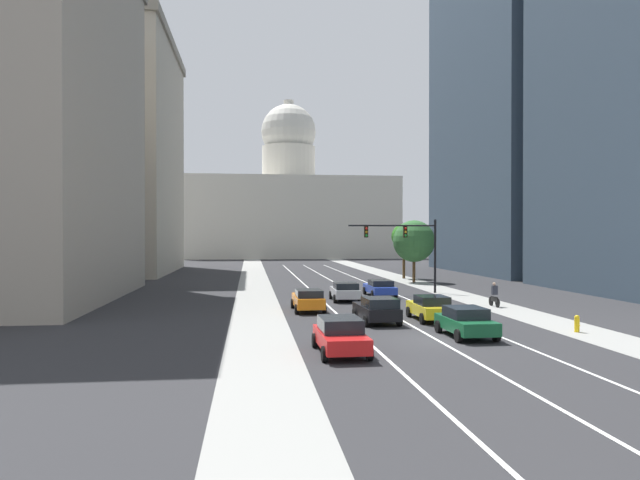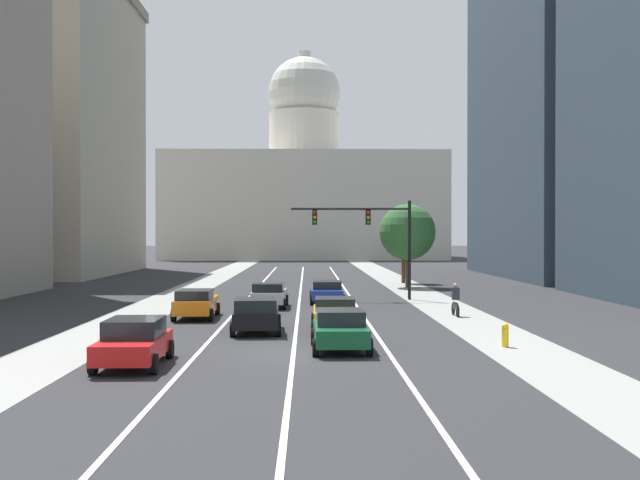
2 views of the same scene
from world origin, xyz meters
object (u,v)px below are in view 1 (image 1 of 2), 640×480
object	(u,v)px
capitol_building	(289,209)
cyclist	(494,295)
car_blue	(380,288)
street_tree_far_right	(404,237)
car_yellow	(431,308)
car_black	(377,309)
car_orange	(308,299)
car_silver	(345,291)
car_green	(466,321)
car_red	(340,335)
fire_hydrant	(577,323)
street_tree_mid_right	(414,241)
traffic_signal_mast	(408,240)

from	to	relation	value
capitol_building	cyclist	world-z (taller)	capitol_building
car_blue	cyclist	size ratio (longest dim) A/B	2.78
street_tree_far_right	car_yellow	bearing A→B (deg)	-102.39
car_black	car_orange	world-z (taller)	car_black
car_silver	car_green	bearing A→B (deg)	-166.83
car_green	cyclist	world-z (taller)	cyclist
car_black	cyclist	world-z (taller)	cyclist
car_red	car_silver	xyz separation A→B (m)	(3.41, 19.43, -0.03)
car_black	fire_hydrant	xyz separation A→B (m)	(9.65, -4.32, -0.33)
car_red	street_tree_mid_right	world-z (taller)	street_tree_mid_right
street_tree_mid_right	street_tree_far_right	size ratio (longest dim) A/B	1.05
car_green	traffic_signal_mast	size ratio (longest dim) A/B	0.53
capitol_building	car_orange	world-z (taller)	capitol_building
car_black	fire_hydrant	distance (m)	10.58
car_blue	car_orange	size ratio (longest dim) A/B	1.05
car_yellow	street_tree_far_right	distance (m)	33.39
car_black	car_green	distance (m)	6.00
car_yellow	street_tree_mid_right	world-z (taller)	street_tree_mid_right
car_orange	street_tree_mid_right	xyz separation A→B (m)	(13.57, 21.97, 3.62)
car_yellow	cyclist	xyz separation A→B (m)	(6.47, 5.76, 0.09)
cyclist	capitol_building	bearing A→B (deg)	3.39
car_red	fire_hydrant	world-z (taller)	car_red
car_black	street_tree_far_right	size ratio (longest dim) A/B	0.68
car_yellow	cyclist	distance (m)	8.66
car_blue	car_green	xyz separation A→B (m)	(-0.00, -19.22, 0.05)
car_orange	street_tree_mid_right	bearing A→B (deg)	-32.21
car_red	car_green	size ratio (longest dim) A/B	1.08
car_silver	street_tree_far_right	xyz separation A→B (m)	(10.52, 21.80, 4.09)
traffic_signal_mast	car_green	bearing A→B (deg)	-97.85
car_silver	cyclist	size ratio (longest dim) A/B	2.37
car_silver	fire_hydrant	size ratio (longest dim) A/B	4.49
car_orange	car_green	bearing A→B (deg)	-147.86
car_orange	fire_hydrant	distance (m)	16.47
car_black	car_silver	world-z (taller)	car_black
car_blue	street_tree_far_right	world-z (taller)	street_tree_far_right
car_blue	car_orange	distance (m)	10.96
car_blue	street_tree_mid_right	bearing A→B (deg)	-26.85
fire_hydrant	street_tree_mid_right	distance (m)	32.24
car_silver	car_green	xyz separation A→B (m)	(3.41, -16.20, 0.01)
car_yellow	street_tree_far_right	size ratio (longest dim) A/B	0.68
car_red	cyclist	bearing A→B (deg)	-43.26
car_green	car_silver	bearing A→B (deg)	11.06
car_orange	fire_hydrant	xyz separation A→B (m)	(13.07, -10.02, -0.32)
cyclist	fire_hydrant	bearing A→B (deg)	177.34
street_tree_far_right	traffic_signal_mast	bearing A→B (deg)	-104.06
traffic_signal_mast	capitol_building	bearing A→B (deg)	93.13
car_green	car_orange	distance (m)	12.64
capitol_building	traffic_signal_mast	distance (m)	85.56
cyclist	traffic_signal_mast	bearing A→B (deg)	17.88
fire_hydrant	capitol_building	bearing A→B (deg)	94.29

